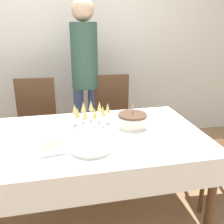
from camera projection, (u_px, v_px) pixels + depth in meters
ground_plane at (86, 215)px, 2.19m from camera, size 12.00×12.00×0.00m
wall_back at (67, 37)px, 3.12m from camera, size 8.00×0.05×2.70m
dining_table at (83, 148)px, 1.98m from camera, size 1.82×1.04×0.73m
dining_chair_far_left at (36, 122)px, 2.70m from camera, size 0.46×0.46×0.98m
dining_chair_far_right at (112, 116)px, 2.86m from camera, size 0.44×0.44×0.98m
birthday_cake at (132, 120)px, 2.10m from camera, size 0.23×0.23×0.18m
champagne_tray at (91, 115)px, 2.11m from camera, size 0.36×0.36×0.18m
plate_stack_main at (91, 146)px, 1.74m from camera, size 0.28×0.28×0.05m
plate_stack_dessert at (90, 132)px, 1.97m from camera, size 0.20×0.20×0.03m
cake_knife at (148, 134)px, 1.98m from camera, size 0.30×0.04×0.00m
fork_pile at (54, 153)px, 1.68m from camera, size 0.18×0.08×0.02m
napkin_pile at (53, 145)px, 1.79m from camera, size 0.15×0.15×0.01m
person_standing at (85, 67)px, 2.77m from camera, size 0.28×0.28×1.75m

